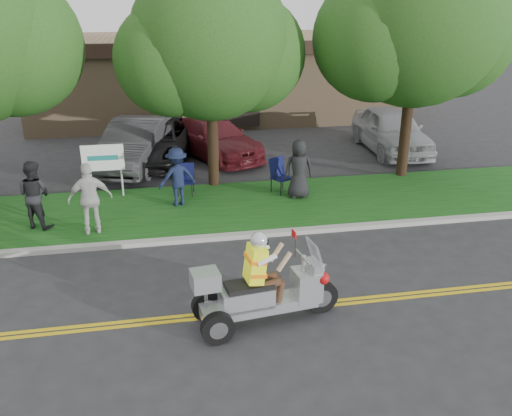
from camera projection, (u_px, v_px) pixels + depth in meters
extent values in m
plane|color=#28282B|center=(229.00, 300.00, 11.24)|extent=(120.00, 120.00, 0.00)
cube|color=gold|center=(233.00, 315.00, 10.71)|extent=(60.00, 0.10, 0.01)
cube|color=gold|center=(232.00, 311.00, 10.85)|extent=(60.00, 0.10, 0.01)
cube|color=#A8A89E|center=(213.00, 238.00, 14.01)|extent=(60.00, 0.25, 0.12)
cube|color=#144612|center=(205.00, 208.00, 15.98)|extent=(60.00, 4.00, 0.10)
cube|color=#9E7F5B|center=(216.00, 76.00, 28.23)|extent=(18.00, 8.00, 4.00)
cube|color=black|center=(226.00, 49.00, 23.90)|extent=(18.00, 0.30, 0.60)
sphere|color=#1C4413|center=(11.00, 45.00, 15.36)|extent=(4.05, 4.05, 4.05)
cylinder|color=#332114|center=(212.00, 124.00, 17.14)|extent=(0.36, 0.36, 4.20)
sphere|color=#1C4413|center=(210.00, 40.00, 16.21)|extent=(4.80, 4.80, 4.80)
sphere|color=#1C4413|center=(248.00, 54.00, 16.85)|extent=(3.60, 3.60, 3.60)
sphere|color=#1C4413|center=(171.00, 60.00, 16.01)|extent=(3.36, 3.36, 3.36)
cylinder|color=#332114|center=(408.00, 109.00, 17.96)|extent=(0.36, 0.36, 4.76)
sphere|color=#1C4413|center=(417.00, 17.00, 16.91)|extent=(5.60, 5.60, 5.60)
sphere|color=#1C4413|center=(451.00, 33.00, 17.60)|extent=(4.20, 4.20, 4.20)
sphere|color=#1C4413|center=(376.00, 38.00, 16.70)|extent=(3.92, 3.92, 3.92)
cylinder|color=silver|center=(89.00, 184.00, 16.50)|extent=(0.06, 0.06, 1.10)
cylinder|color=silver|center=(122.00, 182.00, 16.67)|extent=(0.06, 0.06, 1.10)
cube|color=white|center=(103.00, 158.00, 16.29)|extent=(1.25, 0.06, 0.80)
cylinder|color=black|center=(321.00, 297.00, 10.73)|extent=(0.68, 0.24, 0.67)
cylinder|color=black|center=(218.00, 328.00, 9.75)|extent=(0.64, 0.24, 0.62)
cylinder|color=black|center=(208.00, 306.00, 10.46)|extent=(0.64, 0.24, 0.62)
cube|color=#ACB0B6|center=(263.00, 305.00, 10.37)|extent=(2.16, 0.78, 0.20)
cube|color=#ACB0B6|center=(246.00, 297.00, 10.19)|extent=(1.06, 0.63, 0.39)
cube|color=black|center=(249.00, 286.00, 10.12)|extent=(0.94, 0.58, 0.11)
cube|color=#ACB0B6|center=(306.00, 285.00, 10.52)|extent=(0.56, 0.59, 0.61)
cube|color=silver|center=(315.00, 254.00, 10.32)|extent=(0.28, 0.53, 0.54)
cube|color=#ACB0B6|center=(205.00, 280.00, 9.78)|extent=(0.55, 0.53, 0.33)
sphere|color=#B20C0F|center=(322.00, 277.00, 10.38)|extent=(0.24, 0.24, 0.24)
cube|color=yellow|center=(255.00, 264.00, 9.99)|extent=(0.44, 0.49, 0.72)
sphere|color=silver|center=(259.00, 240.00, 9.84)|extent=(0.32, 0.32, 0.32)
cylinder|color=black|center=(178.00, 190.00, 16.68)|extent=(0.03, 0.03, 0.40)
cylinder|color=black|center=(192.00, 190.00, 16.67)|extent=(0.03, 0.03, 0.40)
cylinder|color=black|center=(180.00, 186.00, 17.05)|extent=(0.03, 0.03, 0.40)
cylinder|color=black|center=(194.00, 186.00, 17.04)|extent=(0.03, 0.03, 0.40)
cube|color=#0E1141|center=(186.00, 182.00, 16.78)|extent=(0.58, 0.54, 0.04)
cube|color=#0E1141|center=(186.00, 171.00, 16.89)|extent=(0.52, 0.24, 0.54)
cylinder|color=black|center=(281.00, 189.00, 16.72)|extent=(0.03, 0.03, 0.45)
cylinder|color=black|center=(293.00, 185.00, 17.02)|extent=(0.03, 0.03, 0.45)
cylinder|color=black|center=(271.00, 185.00, 17.05)|extent=(0.03, 0.03, 0.45)
cylinder|color=black|center=(283.00, 182.00, 17.34)|extent=(0.03, 0.03, 0.45)
cube|color=#0E1243|center=(282.00, 178.00, 16.95)|extent=(0.75, 0.73, 0.04)
cube|color=#0E1243|center=(277.00, 167.00, 17.01)|extent=(0.58, 0.43, 0.61)
imported|color=black|center=(34.00, 195.00, 14.25)|extent=(1.11, 1.03, 1.82)
imported|color=silver|center=(90.00, 199.00, 13.87)|extent=(1.17, 0.64, 1.89)
imported|color=#141B38|center=(177.00, 177.00, 15.78)|extent=(1.26, 0.93, 1.73)
imported|color=black|center=(299.00, 169.00, 16.39)|extent=(0.91, 0.62, 1.80)
imported|color=#313134|center=(137.00, 144.00, 19.71)|extent=(3.29, 5.55, 1.73)
imported|color=black|center=(156.00, 141.00, 20.50)|extent=(3.80, 5.95, 1.53)
imported|color=#56141A|center=(214.00, 138.00, 21.06)|extent=(3.96, 5.42, 1.46)
imported|color=#9C9FA3|center=(391.00, 130.00, 21.69)|extent=(2.37, 5.26, 1.75)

